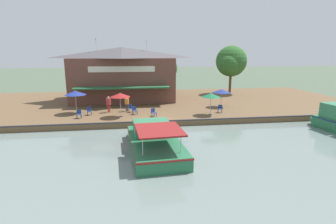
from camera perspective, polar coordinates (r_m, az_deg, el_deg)
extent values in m
plane|color=#4C5B47|center=(25.02, -3.34, -3.52)|extent=(220.00, 220.00, 0.00)
cube|color=brown|center=(35.63, -4.90, 1.85)|extent=(22.00, 56.00, 0.60)
cube|color=#2D2D33|center=(24.95, -3.38, -2.02)|extent=(0.20, 50.40, 0.10)
cube|color=brown|center=(37.21, -9.74, 7.12)|extent=(8.22, 13.46, 5.76)
pyramid|color=#4C474C|center=(37.05, -9.95, 12.66)|extent=(8.63, 14.14, 1.44)
cube|color=#235633|center=(32.30, -9.89, 5.25)|extent=(1.80, 11.45, 0.16)
cube|color=silver|center=(32.96, -10.00, 9.17)|extent=(0.08, 8.08, 0.70)
cylinder|color=silver|center=(37.12, -4.64, 13.48)|extent=(0.06, 0.06, 2.31)
cube|color=orange|center=(36.97, -4.64, 15.04)|extent=(0.36, 0.03, 0.24)
cylinder|color=silver|center=(37.29, -15.30, 13.29)|extent=(0.06, 0.06, 2.59)
cube|color=#2D5193|center=(37.15, -15.44, 15.06)|extent=(0.36, 0.03, 0.24)
cylinder|color=#B7B7B7|center=(29.87, -19.39, 1.89)|extent=(0.06, 0.06, 2.30)
cylinder|color=#2D2D33|center=(30.09, -19.24, -0.20)|extent=(0.36, 0.36, 0.06)
cone|color=navy|center=(29.70, -19.55, 3.95)|extent=(2.26, 2.26, 0.44)
cone|color=yellow|center=(29.70, -19.55, 3.99)|extent=(1.40, 1.40, 0.35)
sphere|color=yellow|center=(29.67, -19.58, 4.37)|extent=(0.08, 0.08, 0.08)
cylinder|color=#B7B7B7|center=(27.88, 9.25, 1.57)|extent=(0.06, 0.06, 2.16)
cylinder|color=#2D2D33|center=(28.10, 9.17, -0.53)|extent=(0.36, 0.36, 0.06)
cone|color=#19663D|center=(27.71, 9.32, 3.64)|extent=(1.96, 1.96, 0.41)
cone|color=silver|center=(27.70, 9.32, 3.68)|extent=(1.22, 1.22, 0.33)
sphere|color=silver|center=(27.68, 9.34, 4.06)|extent=(0.08, 0.08, 0.08)
cylinder|color=#B7B7B7|center=(32.28, 11.53, 2.86)|extent=(0.06, 0.06, 2.02)
cylinder|color=#2D2D33|center=(32.45, 11.45, 1.16)|extent=(0.36, 0.36, 0.06)
cone|color=navy|center=(32.13, 11.60, 4.52)|extent=(2.10, 2.10, 0.41)
cone|color=yellow|center=(32.13, 11.60, 4.56)|extent=(1.30, 1.30, 0.33)
sphere|color=yellow|center=(32.11, 11.62, 4.89)|extent=(0.08, 0.08, 0.08)
cylinder|color=#B7B7B7|center=(27.09, -10.30, 1.37)|extent=(0.06, 0.06, 2.31)
cylinder|color=#2D2D33|center=(27.33, -10.21, -0.94)|extent=(0.36, 0.36, 0.06)
cone|color=maroon|center=(26.90, -10.40, 3.66)|extent=(2.01, 2.01, 0.40)
cone|color=white|center=(26.90, -10.40, 3.70)|extent=(1.25, 1.25, 0.32)
sphere|color=white|center=(26.87, -10.41, 4.08)|extent=(0.08, 0.08, 0.08)
cube|color=navy|center=(26.86, -2.52, -0.59)|extent=(0.05, 0.05, 0.42)
cube|color=navy|center=(26.67, -3.27, -0.69)|extent=(0.05, 0.05, 0.42)
cube|color=navy|center=(27.20, -2.93, -0.42)|extent=(0.05, 0.05, 0.42)
cube|color=navy|center=(27.02, -3.67, -0.52)|extent=(0.05, 0.05, 0.42)
cube|color=navy|center=(26.89, -3.10, -0.12)|extent=(0.58, 0.58, 0.05)
cube|color=navy|center=(27.01, -3.31, 0.43)|extent=(0.21, 0.42, 0.40)
cube|color=navy|center=(28.99, -7.71, 0.30)|extent=(0.04, 0.04, 0.42)
cube|color=navy|center=(28.98, -8.50, 0.27)|extent=(0.04, 0.04, 0.42)
cube|color=navy|center=(29.38, -7.75, 0.46)|extent=(0.04, 0.04, 0.42)
cube|color=navy|center=(29.37, -8.53, 0.43)|extent=(0.04, 0.04, 0.42)
cube|color=navy|center=(29.14, -8.13, 0.78)|extent=(0.45, 0.45, 0.05)
cube|color=navy|center=(29.29, -8.16, 1.29)|extent=(0.05, 0.44, 0.40)
cube|color=navy|center=(27.98, -6.70, -0.13)|extent=(0.05, 0.05, 0.42)
cube|color=navy|center=(27.84, -7.46, -0.21)|extent=(0.05, 0.05, 0.42)
cube|color=navy|center=(28.34, -6.99, 0.03)|extent=(0.05, 0.05, 0.42)
cube|color=navy|center=(28.20, -7.75, -0.05)|extent=(0.05, 0.05, 0.42)
cube|color=navy|center=(28.04, -7.24, 0.33)|extent=(0.56, 0.56, 0.05)
cube|color=navy|center=(28.18, -7.40, 0.86)|extent=(0.19, 0.43, 0.40)
cube|color=navy|center=(28.53, -16.37, -0.31)|extent=(0.04, 0.04, 0.42)
cube|color=navy|center=(28.55, -17.17, -0.35)|extent=(0.04, 0.04, 0.42)
cube|color=navy|center=(28.92, -16.35, -0.14)|extent=(0.04, 0.04, 0.42)
cube|color=navy|center=(28.94, -17.14, -0.18)|extent=(0.04, 0.04, 0.42)
cube|color=navy|center=(28.69, -16.78, 0.17)|extent=(0.48, 0.48, 0.05)
cube|color=navy|center=(28.84, -16.80, 0.69)|extent=(0.09, 0.44, 0.40)
cube|color=navy|center=(29.02, 11.58, 0.16)|extent=(0.05, 0.05, 0.42)
cube|color=navy|center=(29.06, 10.80, 0.22)|extent=(0.05, 0.05, 0.42)
cube|color=navy|center=(29.41, 11.66, 0.33)|extent=(0.05, 0.05, 0.42)
cube|color=navy|center=(29.45, 10.89, 0.38)|extent=(0.05, 0.05, 0.42)
cube|color=navy|center=(29.19, 11.25, 0.68)|extent=(0.59, 0.59, 0.05)
cube|color=navy|center=(29.34, 11.31, 1.19)|extent=(0.22, 0.41, 0.40)
cube|color=navy|center=(27.41, -18.45, -0.97)|extent=(0.04, 0.04, 0.42)
cube|color=navy|center=(27.47, -19.27, -1.00)|extent=(0.04, 0.04, 0.42)
cube|color=navy|center=(27.80, -18.35, -0.78)|extent=(0.04, 0.04, 0.42)
cube|color=navy|center=(27.86, -19.17, -0.81)|extent=(0.04, 0.04, 0.42)
cube|color=navy|center=(27.59, -18.84, -0.46)|extent=(0.46, 0.46, 0.05)
cube|color=navy|center=(27.73, -18.82, 0.09)|extent=(0.06, 0.44, 0.40)
cylinder|color=#4C4C56|center=(29.76, -9.07, 0.95)|extent=(0.13, 0.13, 0.81)
cylinder|color=#4C4C56|center=(29.72, -8.76, 0.95)|extent=(0.13, 0.13, 0.81)
cylinder|color=orange|center=(29.60, -8.97, 2.33)|extent=(0.47, 0.47, 0.64)
sphere|color=#DBB28E|center=(29.53, -9.00, 3.15)|extent=(0.22, 0.22, 0.22)
cylinder|color=#B23338|center=(29.51, -12.91, 0.74)|extent=(0.13, 0.13, 0.86)
cylinder|color=#B23338|center=(29.56, -12.59, 0.77)|extent=(0.13, 0.13, 0.86)
cylinder|color=#B23338|center=(29.39, -12.83, 2.22)|extent=(0.50, 0.50, 0.68)
sphere|color=#DBB28E|center=(29.31, -12.87, 3.09)|extent=(0.23, 0.23, 0.23)
ellipsoid|color=#287047|center=(29.57, 30.15, -1.47)|extent=(1.88, 2.05, 1.08)
cube|color=#337A51|center=(28.30, 32.58, 0.17)|extent=(2.20, 1.79, 1.33)
cylinder|color=silver|center=(29.54, 30.07, 0.19)|extent=(0.22, 1.57, 0.04)
cube|color=#287047|center=(18.90, -2.89, -7.25)|extent=(7.95, 3.87, 0.92)
ellipsoid|color=#287047|center=(22.54, -4.47, -3.95)|extent=(2.94, 3.37, 0.92)
cube|color=maroon|center=(18.77, -2.90, -6.16)|extent=(8.04, 3.91, 0.10)
cube|color=#337A51|center=(19.90, -3.55, -3.44)|extent=(2.73, 2.86, 0.92)
cube|color=black|center=(18.67, -2.98, -4.15)|extent=(0.21, 2.36, 0.32)
cube|color=maroon|center=(16.66, -1.95, -3.89)|extent=(3.48, 3.07, 0.10)
cylinder|color=silver|center=(16.18, 2.83, -6.71)|extent=(0.05, 0.05, 1.23)
cylinder|color=silver|center=(15.77, -5.54, -7.28)|extent=(0.05, 0.05, 1.23)
cylinder|color=brown|center=(43.39, 13.36, 6.12)|extent=(0.40, 0.40, 3.33)
sphere|color=#2D6028|center=(43.15, 13.60, 10.70)|extent=(4.82, 4.82, 4.82)
sphere|color=#2D6028|center=(42.01, 13.13, 10.02)|extent=(3.37, 3.37, 3.37)
cylinder|color=brown|center=(42.35, -0.68, 5.81)|extent=(0.33, 0.33, 2.60)
sphere|color=#2D6028|center=(42.11, -0.69, 9.57)|extent=(3.97, 3.97, 3.97)
sphere|color=#2D6028|center=(41.27, -1.37, 8.96)|extent=(2.78, 2.78, 2.78)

